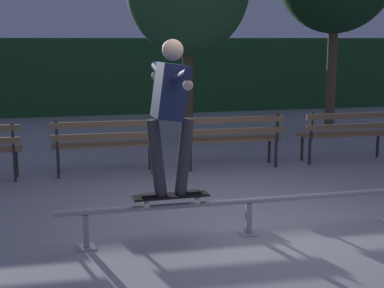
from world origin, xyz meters
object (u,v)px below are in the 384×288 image
skateboard (171,196)px  park_bench_right_center (233,135)px  skateboarder (170,104)px  park_bench_left_center (105,140)px  park_bench_rightmost (348,130)px  grind_rail (248,206)px

skateboard → park_bench_right_center: size_ratio=0.49×
park_bench_right_center → skateboard: bearing=-118.2°
skateboard → skateboarder: (0.00, 0.00, 0.94)m
skateboard → park_bench_left_center: park_bench_left_center is taller
park_bench_rightmost → skateboarder: bearing=-140.1°
grind_rail → park_bench_rightmost: bearing=47.3°
skateboard → park_bench_rightmost: 4.75m
grind_rail → skateboard: skateboard is taller
skateboard → skateboarder: 0.94m
park_bench_right_center → park_bench_rightmost: size_ratio=1.00×
skateboard → park_bench_left_center: 3.07m
skateboarder → park_bench_rightmost: 4.83m
park_bench_right_center → park_bench_rightmost: (2.02, 0.00, 0.00)m
grind_rail → skateboard: size_ratio=5.06×
park_bench_left_center → park_bench_right_center: size_ratio=1.00×
grind_rail → skateboarder: (-0.83, 0.00, 1.10)m
park_bench_left_center → park_bench_rightmost: size_ratio=1.00×
skateboard → park_bench_right_center: 3.46m
park_bench_right_center → park_bench_rightmost: bearing=0.0°
park_bench_left_center → park_bench_right_center: 2.02m
skateboard → park_bench_right_center: park_bench_right_center is taller
park_bench_rightmost → park_bench_right_center: bearing=180.0°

